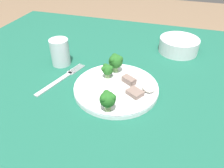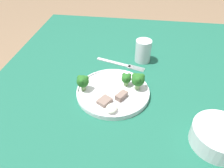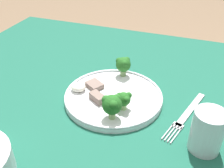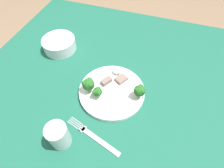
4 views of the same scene
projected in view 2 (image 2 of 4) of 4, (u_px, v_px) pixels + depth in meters
name	position (u px, v px, depth m)	size (l,w,h in m)	color
table	(130.00, 106.00, 0.84)	(1.23, 1.03, 0.77)	#195642
dinner_plate	(113.00, 92.00, 0.74)	(0.25, 0.25, 0.02)	white
fork	(120.00, 64.00, 0.89)	(0.08, 0.20, 0.00)	#B2B2B7
cream_bowl	(219.00, 137.00, 0.58)	(0.15, 0.15, 0.05)	silver
drinking_glass	(143.00, 52.00, 0.89)	(0.06, 0.06, 0.09)	silver
broccoli_floret_near_rim_left	(138.00, 80.00, 0.73)	(0.05, 0.04, 0.06)	#7FA866
broccoli_floret_center_left	(126.00, 79.00, 0.75)	(0.03, 0.03, 0.04)	#7FA866
broccoli_floret_back_left	(83.00, 81.00, 0.73)	(0.04, 0.04, 0.06)	#7FA866
meat_slice_front_slice	(122.00, 96.00, 0.71)	(0.05, 0.04, 0.02)	#756056
meat_slice_middle_slice	(105.00, 101.00, 0.69)	(0.05, 0.05, 0.01)	#756056
sauce_dollop	(112.00, 108.00, 0.66)	(0.04, 0.04, 0.02)	silver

